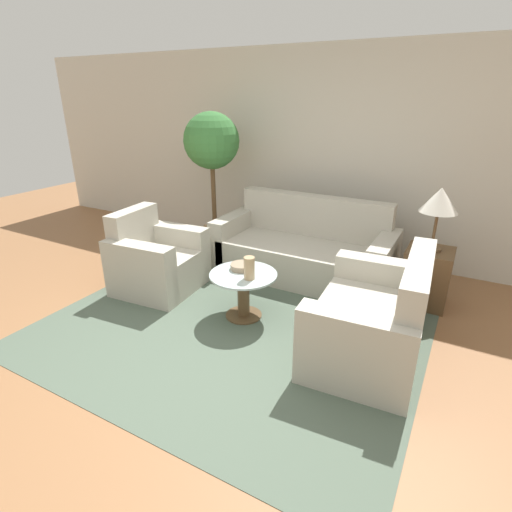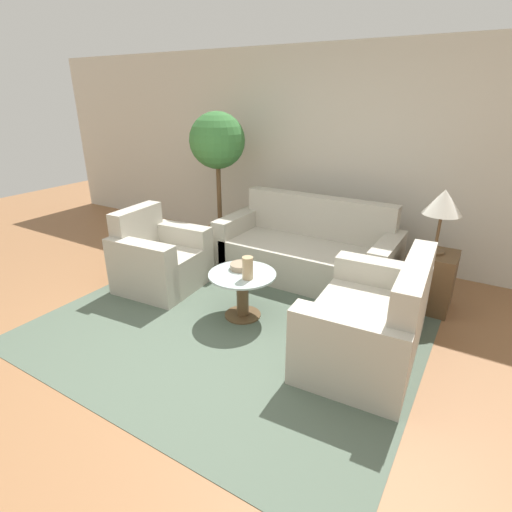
% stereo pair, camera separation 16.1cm
% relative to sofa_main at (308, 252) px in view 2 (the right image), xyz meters
% --- Properties ---
extents(ground_plane, '(14.00, 14.00, 0.00)m').
position_rel_sofa_main_xyz_m(ground_plane, '(-0.07, -1.99, -0.29)').
color(ground_plane, '#8E603D').
extents(wall_back, '(10.00, 0.06, 2.60)m').
position_rel_sofa_main_xyz_m(wall_back, '(-0.07, 0.88, 1.01)').
color(wall_back, beige).
rests_on(wall_back, ground_plane).
extents(rug, '(3.38, 3.23, 0.01)m').
position_rel_sofa_main_xyz_m(rug, '(-0.14, -1.20, -0.29)').
color(rug, '#4C5B4C').
rests_on(rug, ground_plane).
extents(sofa_main, '(2.05, 0.87, 0.91)m').
position_rel_sofa_main_xyz_m(sofa_main, '(0.00, 0.00, 0.00)').
color(sofa_main, '#B2AD9E').
rests_on(sofa_main, ground_plane).
extents(armchair, '(0.87, 0.92, 0.88)m').
position_rel_sofa_main_xyz_m(armchair, '(-1.32, -1.12, 0.00)').
color(armchair, '#B2AD9E').
rests_on(armchair, ground_plane).
extents(loveseat, '(0.91, 1.34, 0.90)m').
position_rel_sofa_main_xyz_m(loveseat, '(1.13, -1.20, 0.00)').
color(loveseat, '#B2AD9E').
rests_on(loveseat, ground_plane).
extents(coffee_table, '(0.64, 0.64, 0.46)m').
position_rel_sofa_main_xyz_m(coffee_table, '(-0.14, -1.20, 0.00)').
color(coffee_table, brown).
rests_on(coffee_table, ground_plane).
extents(side_table, '(0.44, 0.44, 0.59)m').
position_rel_sofa_main_xyz_m(side_table, '(1.36, -0.06, 0.00)').
color(side_table, brown).
rests_on(side_table, ground_plane).
extents(table_lamp, '(0.36, 0.36, 0.63)m').
position_rel_sofa_main_xyz_m(table_lamp, '(1.36, -0.06, 0.79)').
color(table_lamp, brown).
rests_on(table_lamp, side_table).
extents(potted_plant, '(0.71, 0.71, 1.84)m').
position_rel_sofa_main_xyz_m(potted_plant, '(-1.40, 0.17, 1.04)').
color(potted_plant, '#93704C').
rests_on(potted_plant, ground_plane).
extents(vase, '(0.10, 0.10, 0.21)m').
position_rel_sofa_main_xyz_m(vase, '(-0.03, -1.27, 0.27)').
color(vase, tan).
rests_on(vase, coffee_table).
extents(bowl, '(0.22, 0.22, 0.06)m').
position_rel_sofa_main_xyz_m(bowl, '(-0.20, -1.12, 0.19)').
color(bowl, gray).
rests_on(bowl, coffee_table).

